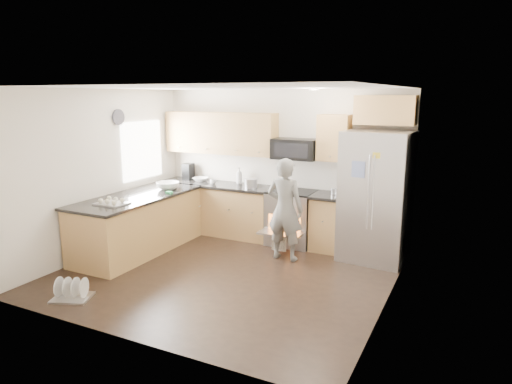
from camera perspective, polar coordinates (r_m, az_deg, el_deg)
The scene contains 8 objects.
ground at distance 6.64m, azimuth -3.97°, elevation -10.15°, with size 4.50×4.50×0.00m, color black.
room_shell at distance 6.24m, azimuth -4.41°, elevation 4.36°, with size 4.54×4.04×2.62m.
back_cabinet_run at distance 8.11m, azimuth -1.44°, elevation 1.09°, with size 4.45×0.64×2.50m.
peninsula at distance 7.66m, azimuth -14.47°, elevation -3.79°, with size 0.96×2.36×1.05m.
stove_range at distance 7.74m, azimuth 4.52°, elevation -1.66°, with size 0.76×0.97×1.79m.
refrigerator at distance 7.12m, azimuth 14.73°, elevation -0.61°, with size 1.03×0.83×1.99m.
person at distance 6.98m, azimuth 3.64°, elevation -2.18°, with size 0.58×0.38×1.59m, color gray.
dish_rack at distance 6.29m, azimuth -22.01°, elevation -11.62°, with size 0.55×0.50×0.28m.
Camera 1 is at (3.11, -5.30, 2.51)m, focal length 32.00 mm.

